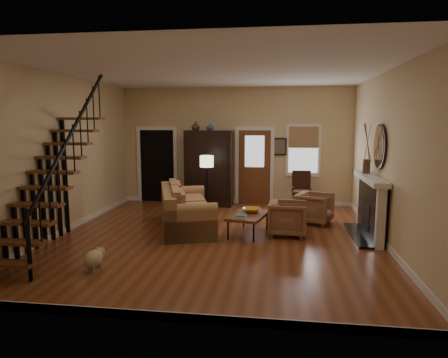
# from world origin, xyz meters

# --- Properties ---
(room) EXTENTS (7.00, 7.33, 3.30)m
(room) POSITION_xyz_m (-0.41, 1.76, 1.51)
(room) COLOR brown
(room) RESTS_ON ground
(staircase) EXTENTS (0.94, 2.80, 3.20)m
(staircase) POSITION_xyz_m (-2.78, -1.30, 1.60)
(staircase) COLOR brown
(staircase) RESTS_ON ground
(fireplace) EXTENTS (0.33, 1.95, 2.30)m
(fireplace) POSITION_xyz_m (3.13, 0.50, 0.74)
(fireplace) COLOR black
(fireplace) RESTS_ON ground
(armoire) EXTENTS (1.30, 0.60, 2.10)m
(armoire) POSITION_xyz_m (-0.70, 3.15, 1.05)
(armoire) COLOR black
(armoire) RESTS_ON ground
(vase_a) EXTENTS (0.24, 0.24, 0.25)m
(vase_a) POSITION_xyz_m (-1.05, 3.05, 2.22)
(vase_a) COLOR #4C2619
(vase_a) RESTS_ON armoire
(vase_b) EXTENTS (0.20, 0.20, 0.21)m
(vase_b) POSITION_xyz_m (-0.65, 3.05, 2.21)
(vase_b) COLOR #334C60
(vase_b) RESTS_ON armoire
(sofa) EXTENTS (1.71, 2.58, 0.89)m
(sofa) POSITION_xyz_m (-0.76, 0.60, 0.44)
(sofa) COLOR #A3764A
(sofa) RESTS_ON ground
(coffee_table) EXTENTS (0.91, 1.27, 0.44)m
(coffee_table) POSITION_xyz_m (0.63, 0.31, 0.22)
(coffee_table) COLOR brown
(coffee_table) RESTS_ON ground
(bowl) EXTENTS (0.39, 0.39, 0.10)m
(bowl) POSITION_xyz_m (0.68, 0.46, 0.49)
(bowl) COLOR orange
(bowl) RESTS_ON coffee_table
(books) EXTENTS (0.21, 0.29, 0.05)m
(books) POSITION_xyz_m (0.51, 0.01, 0.47)
(books) COLOR beige
(books) RESTS_ON coffee_table
(armchair_left) EXTENTS (0.82, 0.80, 0.71)m
(armchair_left) POSITION_xyz_m (1.44, 0.39, 0.35)
(armchair_left) COLOR brown
(armchair_left) RESTS_ON ground
(armchair_right) EXTENTS (0.99, 0.98, 0.71)m
(armchair_right) POSITION_xyz_m (2.07, 1.47, 0.35)
(armchair_right) COLOR brown
(armchair_right) RESTS_ON ground
(floor_lamp) EXTENTS (0.39, 0.39, 1.49)m
(floor_lamp) POSITION_xyz_m (-0.57, 2.06, 0.75)
(floor_lamp) COLOR black
(floor_lamp) RESTS_ON ground
(side_chair) EXTENTS (0.54, 0.54, 1.02)m
(side_chair) POSITION_xyz_m (1.85, 2.95, 0.51)
(side_chair) COLOR #331910
(side_chair) RESTS_ON ground
(dog) EXTENTS (0.28, 0.46, 0.33)m
(dog) POSITION_xyz_m (-1.66, -2.04, 0.16)
(dog) COLOR #CEB78C
(dog) RESTS_ON ground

